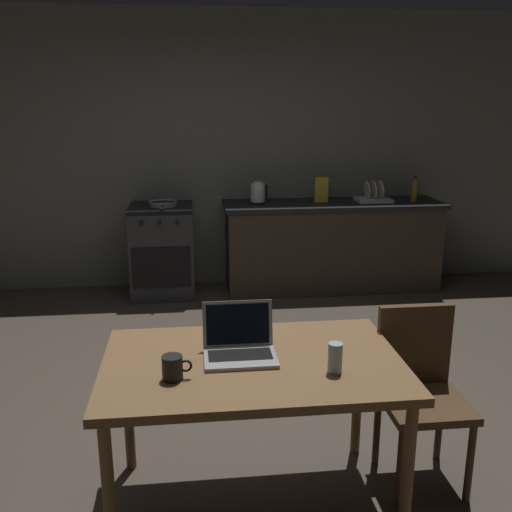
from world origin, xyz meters
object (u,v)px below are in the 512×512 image
at_px(chair, 420,384).
at_px(drinking_glass, 335,358).
at_px(bottle, 415,190).
at_px(dish_rack, 373,197).
at_px(electric_kettle, 258,193).
at_px(dining_table, 253,375).
at_px(laptop, 239,347).
at_px(coffee_mug, 173,368).
at_px(cereal_box, 321,190).
at_px(stove_oven, 162,250).
at_px(frying_pan, 163,203).

height_order(chair, drinking_glass, drinking_glass).
height_order(bottle, dish_rack, bottle).
bearing_deg(electric_kettle, drinking_glass, -91.18).
bearing_deg(chair, drinking_glass, -157.22).
bearing_deg(dish_rack, dining_table, -116.15).
bearing_deg(chair, laptop, 178.40).
bearing_deg(dish_rack, chair, -103.20).
bearing_deg(drinking_glass, dining_table, 154.34).
height_order(coffee_mug, cereal_box, cereal_box).
xyz_separation_m(dining_table, laptop, (-0.05, 0.05, 0.12)).
height_order(drinking_glass, dish_rack, dish_rack).
relative_size(dining_table, cereal_box, 5.39).
height_order(stove_oven, frying_pan, frying_pan).
bearing_deg(electric_kettle, stove_oven, -179.85).
bearing_deg(coffee_mug, chair, 14.03).
relative_size(laptop, cereal_box, 1.31).
bearing_deg(dining_table, stove_oven, 99.64).
bearing_deg(drinking_glass, coffee_mug, 178.52).
bearing_deg(chair, dish_rack, 68.29).
xyz_separation_m(electric_kettle, drinking_glass, (-0.07, -3.33, -0.17)).
xyz_separation_m(laptop, cereal_box, (1.08, 3.14, 0.21)).
height_order(bottle, coffee_mug, bottle).
bearing_deg(dish_rack, electric_kettle, 180.00).
distance_m(bottle, cereal_box, 0.93).
relative_size(chair, cereal_box, 3.57).
distance_m(stove_oven, chair, 3.32).
relative_size(electric_kettle, coffee_mug, 1.74).
relative_size(laptop, drinking_glass, 2.42).
bearing_deg(dish_rack, cereal_box, 177.83).
bearing_deg(electric_kettle, laptop, -98.25).
height_order(dining_table, bottle, bottle).
xyz_separation_m(chair, coffee_mug, (-1.19, -0.30, 0.30)).
relative_size(frying_pan, drinking_glass, 3.37).
height_order(chair, cereal_box, cereal_box).
xyz_separation_m(frying_pan, dish_rack, (2.07, 0.03, 0.02)).
height_order(stove_oven, dining_table, stove_oven).
distance_m(electric_kettle, drinking_glass, 3.33).
bearing_deg(frying_pan, drinking_glass, -75.66).
relative_size(chair, drinking_glass, 6.63).
relative_size(drinking_glass, cereal_box, 0.54).
xyz_separation_m(laptop, electric_kettle, (0.45, 3.12, 0.19)).
relative_size(chair, frying_pan, 1.97).
relative_size(coffee_mug, cereal_box, 0.51).
height_order(coffee_mug, dish_rack, dish_rack).
bearing_deg(electric_kettle, dining_table, -97.17).
bearing_deg(drinking_glass, electric_kettle, 88.82).
xyz_separation_m(stove_oven, frying_pan, (0.02, -0.03, 0.47)).
distance_m(stove_oven, coffee_mug, 3.33).
xyz_separation_m(stove_oven, electric_kettle, (0.94, 0.00, 0.54)).
height_order(dining_table, chair, chair).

